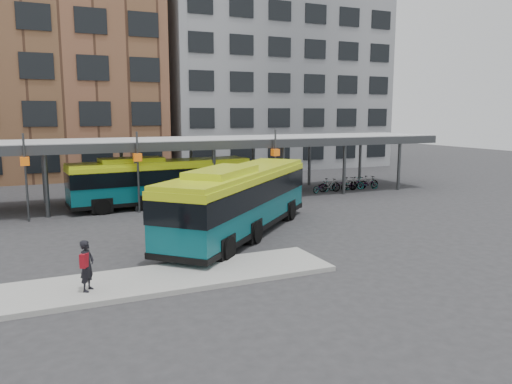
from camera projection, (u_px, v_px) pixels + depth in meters
name	position (u px, v px, depth m)	size (l,w,h in m)	color
ground	(251.00, 246.00, 22.15)	(120.00, 120.00, 0.00)	#28282B
boarding_island	(140.00, 282.00, 17.20)	(14.00, 3.00, 0.18)	gray
canopy	(173.00, 143.00, 33.10)	(40.00, 6.53, 4.80)	#999B9E
building_brick	(8.00, 56.00, 45.19)	(26.00, 14.00, 22.00)	brown
building_grey	(267.00, 76.00, 55.89)	(24.00, 14.00, 20.00)	slate
bus_front	(240.00, 198.00, 24.00)	(10.78, 10.73, 3.46)	#074850
bus_rear	(161.00, 180.00, 31.65)	(11.57, 3.21, 3.15)	#074850
pedestrian	(87.00, 265.00, 15.99)	(0.66, 0.73, 1.67)	black
bike_rack	(348.00, 184.00, 38.16)	(6.17, 1.36, 1.06)	slate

